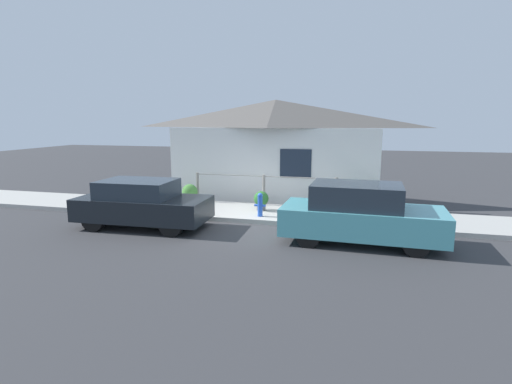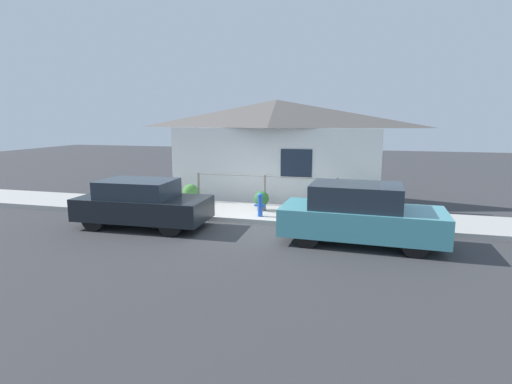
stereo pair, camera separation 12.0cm
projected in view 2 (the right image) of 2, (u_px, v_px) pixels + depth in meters
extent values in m
plane|color=#38383A|center=(248.00, 224.00, 11.65)|extent=(60.00, 60.00, 0.00)
cube|color=#B2AFA8|center=(257.00, 213.00, 12.70)|extent=(24.00, 2.22, 0.14)
cube|color=white|center=(270.00, 166.00, 14.20)|extent=(7.59, 0.12, 2.71)
cube|color=#1E2838|center=(296.00, 164.00, 13.87)|extent=(1.10, 0.04, 1.00)
pyramid|color=#605B56|center=(277.00, 114.00, 14.85)|extent=(7.99, 2.20, 1.01)
cylinder|color=gray|center=(198.00, 187.00, 14.11)|extent=(0.10, 0.10, 1.03)
cylinder|color=gray|center=(264.00, 190.00, 13.50)|extent=(0.10, 0.10, 1.03)
cylinder|color=gray|center=(336.00, 193.00, 12.90)|extent=(0.10, 0.10, 1.03)
cylinder|color=gray|center=(264.00, 176.00, 13.42)|extent=(4.80, 0.03, 0.03)
cube|color=black|center=(144.00, 208.00, 11.23)|extent=(3.70, 1.71, 0.62)
cube|color=#232D38|center=(138.00, 188.00, 11.16)|extent=(2.05, 1.48, 0.48)
cylinder|color=black|center=(191.00, 212.00, 11.67)|extent=(0.65, 0.22, 0.65)
cylinder|color=black|center=(171.00, 224.00, 10.35)|extent=(0.65, 0.22, 0.65)
cylinder|color=black|center=(121.00, 208.00, 12.18)|extent=(0.65, 0.22, 0.65)
cylinder|color=black|center=(94.00, 219.00, 10.86)|extent=(0.65, 0.22, 0.65)
cube|color=teal|center=(361.00, 221.00, 9.73)|extent=(3.93, 1.77, 0.67)
cube|color=#232D38|center=(356.00, 196.00, 9.66)|extent=(2.18, 1.51, 0.58)
cylinder|color=black|center=(411.00, 228.00, 10.09)|extent=(0.61, 0.22, 0.60)
cylinder|color=black|center=(416.00, 244.00, 8.78)|extent=(0.61, 0.22, 0.60)
cylinder|color=black|center=(316.00, 221.00, 10.77)|extent=(0.61, 0.22, 0.60)
cylinder|color=black|center=(307.00, 235.00, 9.46)|extent=(0.61, 0.22, 0.60)
cylinder|color=blue|center=(260.00, 206.00, 11.93)|extent=(0.15, 0.15, 0.60)
sphere|color=blue|center=(260.00, 195.00, 11.87)|extent=(0.16, 0.16, 0.16)
cylinder|color=blue|center=(257.00, 205.00, 11.95)|extent=(0.13, 0.07, 0.07)
cylinder|color=blue|center=(264.00, 206.00, 11.90)|extent=(0.13, 0.07, 0.07)
cylinder|color=slate|center=(261.00, 207.00, 12.76)|extent=(0.28, 0.28, 0.20)
sphere|color=#2D6B2D|center=(261.00, 199.00, 12.71)|extent=(0.47, 0.47, 0.47)
cylinder|color=slate|center=(191.00, 200.00, 13.97)|extent=(0.32, 0.32, 0.17)
sphere|color=#4C8E3D|center=(191.00, 192.00, 13.92)|extent=(0.55, 0.55, 0.55)
cylinder|color=#9E5638|center=(363.00, 209.00, 12.59)|extent=(0.23, 0.23, 0.18)
sphere|color=#2D6B2D|center=(364.00, 199.00, 12.54)|extent=(0.57, 0.57, 0.57)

